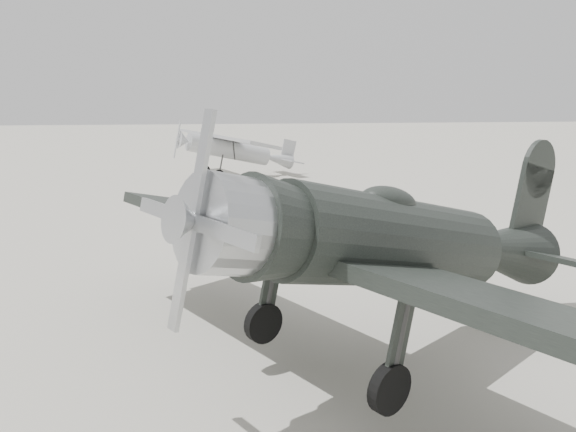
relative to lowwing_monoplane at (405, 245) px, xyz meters
name	(u,v)px	position (x,y,z in m)	size (l,w,h in m)	color
ground	(267,314)	(-2.32, 2.68, -2.33)	(160.00, 160.00, 0.00)	#A6A393
lowwing_monoplane	(405,245)	(0.00, 0.00, 0.00)	(10.95, 12.68, 4.40)	black
highwing_monoplane	(234,146)	(-2.50, 23.82, -0.42)	(7.86, 10.55, 3.05)	#A8AAAE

